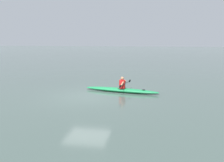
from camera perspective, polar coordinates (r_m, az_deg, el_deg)
ground_plane at (r=14.19m, az=-5.95°, el=-3.57°), size 160.00×160.00×0.00m
kayak at (r=15.15m, az=2.16°, el=-2.13°), size 4.82×1.49×0.26m
kayaker at (r=15.04m, az=2.49°, el=-0.58°), size 0.63×2.32×0.72m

